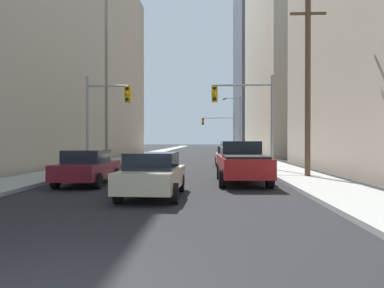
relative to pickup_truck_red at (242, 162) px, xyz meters
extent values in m
cube|color=#9E9E99|center=(-9.98, 37.45, -0.86)|extent=(2.76, 160.00, 0.15)
cube|color=#9E9E99|center=(3.22, 37.45, -0.86)|extent=(2.76, 160.00, 0.15)
cube|color=maroon|center=(0.00, -0.14, -0.13)|extent=(2.14, 5.45, 0.80)
cube|color=black|center=(0.00, 0.84, 0.62)|extent=(1.85, 1.85, 0.70)
cube|color=black|center=(0.00, -1.49, 0.32)|extent=(1.82, 2.42, 0.10)
cylinder|color=black|center=(-0.96, 1.59, -0.53)|extent=(0.28, 0.80, 0.80)
cylinder|color=black|center=(0.96, 1.59, -0.53)|extent=(0.28, 0.80, 0.80)
cylinder|color=black|center=(-0.96, -1.86, -0.53)|extent=(0.28, 0.80, 0.80)
cylinder|color=black|center=(0.96, -1.86, -0.53)|extent=(0.28, 0.80, 0.80)
cube|color=#C6B793|center=(-3.42, -4.40, -0.29)|extent=(1.96, 4.27, 0.65)
cube|color=black|center=(-3.42, -4.55, 0.31)|extent=(1.66, 1.96, 0.55)
cylinder|color=black|center=(-4.29, -3.06, -0.61)|extent=(0.22, 0.64, 0.64)
cylinder|color=black|center=(-2.56, -3.06, -0.61)|extent=(0.22, 0.64, 0.64)
cylinder|color=black|center=(-4.29, -5.75, -0.61)|extent=(0.22, 0.64, 0.64)
cylinder|color=black|center=(-2.56, -5.75, -0.61)|extent=(0.22, 0.64, 0.64)
cube|color=maroon|center=(-6.78, -1.09, -0.29)|extent=(1.88, 4.23, 0.65)
cube|color=black|center=(-6.78, -1.24, 0.31)|extent=(1.62, 1.93, 0.55)
cylinder|color=black|center=(-7.65, 0.26, -0.61)|extent=(0.22, 0.64, 0.64)
cylinder|color=black|center=(-5.92, 0.26, -0.61)|extent=(0.22, 0.64, 0.64)
cylinder|color=black|center=(-7.65, -2.43, -0.61)|extent=(0.22, 0.64, 0.64)
cylinder|color=black|center=(-5.92, -2.43, -0.61)|extent=(0.22, 0.64, 0.64)
cube|color=#B7BABF|center=(0.01, 11.65, -0.29)|extent=(1.96, 4.27, 0.65)
cube|color=black|center=(0.01, 11.50, 0.31)|extent=(1.66, 1.96, 0.55)
cylinder|color=black|center=(-0.85, 13.00, -0.61)|extent=(0.22, 0.64, 0.64)
cylinder|color=black|center=(0.88, 13.00, -0.61)|extent=(0.22, 0.64, 0.64)
cylinder|color=black|center=(-0.85, 10.31, -0.61)|extent=(0.22, 0.64, 0.64)
cylinder|color=black|center=(0.88, 10.31, -0.61)|extent=(0.22, 0.64, 0.64)
cylinder|color=gray|center=(-9.21, 6.13, 2.07)|extent=(0.18, 0.18, 6.00)
cylinder|color=gray|center=(-7.91, 6.13, 4.47)|extent=(2.59, 0.12, 0.12)
cube|color=gold|center=(-6.62, 6.13, 3.94)|extent=(0.38, 0.30, 1.05)
sphere|color=black|center=(-6.62, 5.96, 4.28)|extent=(0.24, 0.24, 0.24)
sphere|color=#F9A514|center=(-6.62, 5.96, 3.94)|extent=(0.24, 0.24, 0.24)
sphere|color=black|center=(-6.62, 5.96, 3.60)|extent=(0.24, 0.24, 0.24)
cylinder|color=gray|center=(2.44, 6.13, 2.07)|extent=(0.18, 0.18, 6.00)
cylinder|color=gray|center=(0.65, 6.13, 4.47)|extent=(3.57, 0.12, 0.12)
cube|color=gold|center=(-1.13, 6.13, 3.94)|extent=(0.38, 0.30, 1.05)
sphere|color=black|center=(-1.13, 5.96, 4.28)|extent=(0.24, 0.24, 0.24)
sphere|color=#F9A514|center=(-1.13, 5.96, 3.94)|extent=(0.24, 0.24, 0.24)
sphere|color=black|center=(-1.13, 5.96, 3.60)|extent=(0.24, 0.24, 0.24)
cylinder|color=gray|center=(2.44, 38.67, 2.07)|extent=(0.18, 0.18, 6.00)
cylinder|color=gray|center=(0.07, 38.67, 4.47)|extent=(4.73, 0.12, 0.12)
cube|color=gold|center=(-2.29, 38.67, 3.94)|extent=(0.38, 0.30, 1.05)
sphere|color=black|center=(-2.29, 38.50, 4.28)|extent=(0.24, 0.24, 0.24)
sphere|color=#F9A514|center=(-2.29, 38.50, 3.94)|extent=(0.24, 0.24, 0.24)
sphere|color=black|center=(-2.29, 38.50, 3.60)|extent=(0.24, 0.24, 0.24)
cylinder|color=brown|center=(3.49, 1.91, 3.94)|extent=(0.28, 0.28, 9.74)
cube|color=brown|center=(3.49, 1.91, 7.40)|extent=(1.80, 0.12, 0.12)
cylinder|color=gray|center=(2.54, 29.34, 2.82)|extent=(0.16, 0.16, 7.50)
cylinder|color=gray|center=(1.52, 29.34, 6.37)|extent=(2.05, 0.10, 0.10)
ellipsoid|color=#4C4C51|center=(0.49, 29.34, 6.27)|extent=(0.56, 0.32, 0.20)
cube|color=#B7A893|center=(-23.04, 32.87, 11.12)|extent=(21.61, 22.10, 24.10)
cube|color=#B7A893|center=(12.61, 37.59, 16.70)|extent=(14.29, 29.89, 35.26)
cube|color=#4C515B|center=(17.20, 76.82, 27.42)|extent=(22.71, 28.11, 56.70)
camera|label=1|loc=(-1.55, -16.77, 0.98)|focal=34.18mm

